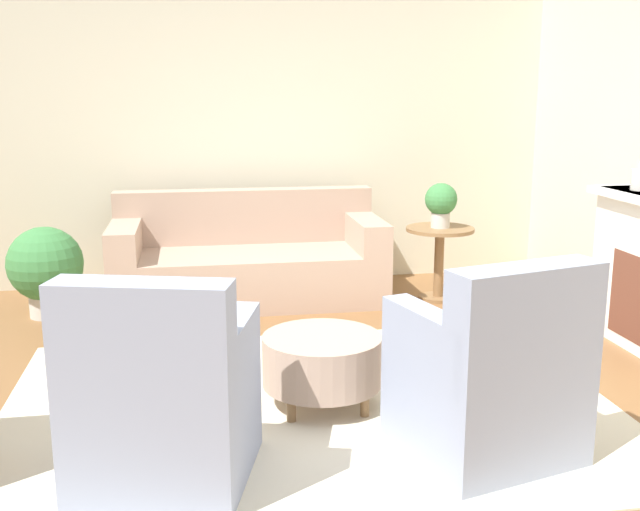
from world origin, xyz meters
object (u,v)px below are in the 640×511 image
object	(u,v)px
potted_plant_floor	(45,267)
potted_plant_on_side_table	(441,202)
couch	(248,262)
ottoman_table	(322,360)
armchair_left	(162,402)
side_table	(439,250)
armchair_right	(492,380)

from	to	relation	value
potted_plant_floor	potted_plant_on_side_table	bearing A→B (deg)	-0.83
couch	ottoman_table	world-z (taller)	couch
couch	armchair_left	distance (m)	3.08
side_table	potted_plant_on_side_table	world-z (taller)	potted_plant_on_side_table
couch	potted_plant_floor	world-z (taller)	couch
ottoman_table	potted_plant_on_side_table	xyz separation A→B (m)	(1.35, 2.00, 0.57)
potted_plant_on_side_table	armchair_right	bearing A→B (deg)	-103.34
armchair_right	potted_plant_on_side_table	size ratio (longest dim) A/B	2.64
ottoman_table	potted_plant_on_side_table	bearing A→B (deg)	56.09
armchair_left	armchair_right	world-z (taller)	same
potted_plant_on_side_table	potted_plant_floor	size ratio (longest dim) A/B	0.52
ottoman_table	potted_plant_on_side_table	world-z (taller)	potted_plant_on_side_table
armchair_left	potted_plant_on_side_table	xyz separation A→B (m)	(2.19, 2.72, 0.45)
armchair_right	ottoman_table	bearing A→B (deg)	134.15
couch	ottoman_table	distance (m)	2.31
side_table	armchair_right	bearing A→B (deg)	-103.34
armchair_right	side_table	xyz separation A→B (m)	(0.65, 2.72, 0.04)
ottoman_table	potted_plant_on_side_table	size ratio (longest dim) A/B	1.80
couch	side_table	world-z (taller)	couch
armchair_left	side_table	size ratio (longest dim) A/B	1.58
armchair_right	potted_plant_on_side_table	xyz separation A→B (m)	(0.65, 2.72, 0.45)
side_table	armchair_left	bearing A→B (deg)	-128.81
potted_plant_on_side_table	ottoman_table	bearing A→B (deg)	-123.91
potted_plant_on_side_table	side_table	bearing A→B (deg)	63.43
couch	potted_plant_on_side_table	xyz separation A→B (m)	(1.59, -0.29, 0.52)
side_table	ottoman_table	bearing A→B (deg)	-123.91
ottoman_table	couch	bearing A→B (deg)	96.01
ottoman_table	potted_plant_on_side_table	distance (m)	2.48
armchair_right	ottoman_table	world-z (taller)	armchair_right
ottoman_table	armchair_left	bearing A→B (deg)	-139.52
potted_plant_floor	ottoman_table	bearing A→B (deg)	-48.14
couch	side_table	bearing A→B (deg)	-10.42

